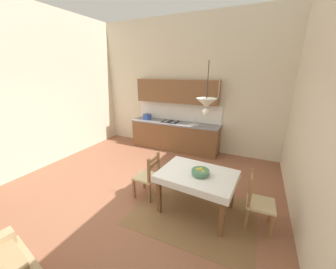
# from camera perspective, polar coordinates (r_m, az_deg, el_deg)

# --- Properties ---
(ground_plane) EXTENTS (6.34, 6.54, 0.10)m
(ground_plane) POSITION_cam_1_polar(r_m,az_deg,el_deg) (4.28, -10.25, -17.59)
(ground_plane) COLOR #935B42
(wall_back) EXTENTS (6.34, 0.12, 3.98)m
(wall_back) POSITION_cam_1_polar(r_m,az_deg,el_deg) (6.20, 5.25, 14.00)
(wall_back) COLOR beige
(wall_back) RESTS_ON ground_plane
(wall_left) EXTENTS (0.12, 6.54, 3.98)m
(wall_left) POSITION_cam_1_polar(r_m,az_deg,el_deg) (5.77, -36.63, 10.28)
(wall_left) COLOR beige
(wall_left) RESTS_ON ground_plane
(area_rug) EXTENTS (2.10, 1.60, 0.01)m
(area_rug) POSITION_cam_1_polar(r_m,az_deg,el_deg) (3.79, 7.60, -21.82)
(area_rug) COLOR brown
(area_rug) RESTS_ON ground_plane
(kitchen_cabinetry) EXTENTS (2.84, 0.63, 2.20)m
(kitchen_cabinetry) POSITION_cam_1_polar(r_m,az_deg,el_deg) (6.16, 2.01, 3.32)
(kitchen_cabinetry) COLOR brown
(kitchen_cabinetry) RESTS_ON ground_plane
(dining_table) EXTENTS (1.36, 1.03, 0.75)m
(dining_table) POSITION_cam_1_polar(r_m,az_deg,el_deg) (3.51, 8.53, -13.10)
(dining_table) COLOR brown
(dining_table) RESTS_ON ground_plane
(dining_chair_window_side) EXTENTS (0.43, 0.43, 0.93)m
(dining_chair_window_side) POSITION_cam_1_polar(r_m,az_deg,el_deg) (3.56, 24.95, -17.68)
(dining_chair_window_side) COLOR #D1BC89
(dining_chair_window_side) RESTS_ON ground_plane
(dining_chair_tv_side) EXTENTS (0.43, 0.43, 0.93)m
(dining_chair_tv_side) POSITION_cam_1_polar(r_m,az_deg,el_deg) (3.94, -5.93, -12.25)
(dining_chair_tv_side) COLOR #D1BC89
(dining_chair_tv_side) RESTS_ON ground_plane
(fruit_bowl) EXTENTS (0.30, 0.30, 0.12)m
(fruit_bowl) POSITION_cam_1_polar(r_m,az_deg,el_deg) (3.37, 9.54, -10.77)
(fruit_bowl) COLOR #4C7F5B
(fruit_bowl) RESTS_ON dining_table
(pendant_lamp) EXTENTS (0.32, 0.32, 0.80)m
(pendant_lamp) POSITION_cam_1_polar(r_m,az_deg,el_deg) (3.05, 11.27, 8.94)
(pendant_lamp) COLOR black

